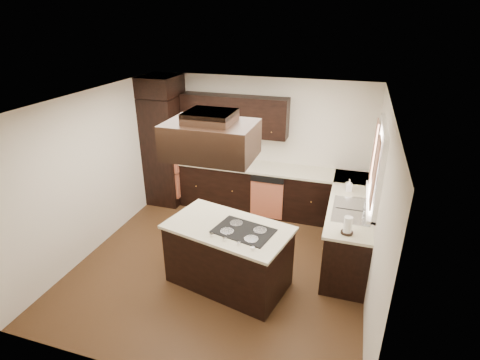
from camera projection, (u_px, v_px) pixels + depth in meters
The scene contains 30 objects.
floor at pixel (222, 263), 5.79m from camera, with size 4.20×4.20×0.02m, color brown.
ceiling at pixel (218, 100), 4.76m from camera, with size 4.20×4.20×0.02m, color silver.
wall_back at pixel (259, 144), 7.11m from camera, with size 4.20×0.02×2.50m, color silver.
wall_front at pixel (142, 283), 3.44m from camera, with size 4.20×0.02×2.50m, color silver.
wall_left at pixel (94, 172), 5.85m from camera, with size 0.02×4.20×2.50m, color silver.
wall_right at pixel (378, 211), 4.70m from camera, with size 0.02×4.20×2.50m, color silver.
oven_column at pixel (166, 151), 7.32m from camera, with size 0.65×0.75×2.12m, color black.
wall_oven_face at pixel (182, 149), 7.20m from camera, with size 0.05×0.62×0.78m, color #D8704D.
base_cabinets_back at pixel (255, 189), 7.17m from camera, with size 2.93×0.60×0.88m, color black.
base_cabinets_right at pixel (348, 227), 5.90m from camera, with size 0.60×2.40×0.88m, color black.
countertop_back at pixel (256, 167), 6.97m from camera, with size 2.93×0.63×0.04m, color beige.
countertop_right at pixel (351, 201), 5.72m from camera, with size 0.63×2.40×0.04m, color beige.
upper_cabinets at pixel (234, 115), 6.85m from camera, with size 2.00×0.34×0.72m, color black.
dishwasher_front at pixel (267, 200), 6.85m from camera, with size 0.60×0.05×0.72m, color #D8704D.
window_frame at pixel (378, 165), 5.03m from camera, with size 0.06×1.32×1.12m, color white.
window_pane at pixel (381, 166), 5.02m from camera, with size 0.00×1.20×1.00m, color white.
curtain_left at pixel (375, 173), 4.66m from camera, with size 0.02×0.34×0.90m, color beige.
curtain_right at pixel (374, 151), 5.39m from camera, with size 0.02×0.34×0.90m, color beige.
sink_rim at pixel (351, 210), 5.40m from camera, with size 0.52×0.84×0.01m, color silver.
island at pixel (228, 256), 5.19m from camera, with size 1.59×0.87×0.88m, color black.
island_top at pixel (228, 228), 5.00m from camera, with size 1.65×0.92×0.04m, color beige.
cooktop at pixel (244, 231), 4.88m from camera, with size 0.75×0.50×0.01m, color black.
range_hood at pixel (211, 140), 4.40m from camera, with size 1.05×0.72×0.42m, color black.
hood_duct at pixel (210, 117), 4.29m from camera, with size 0.55×0.50×0.13m, color black.
blender_base at pixel (199, 159), 7.17m from camera, with size 0.15×0.15×0.10m, color silver.
blender_pitcher at pixel (199, 150), 7.10m from camera, with size 0.13×0.13×0.26m, color silver.
spice_rack at pixel (227, 156), 7.05m from camera, with size 0.33×0.08×0.27m, color black.
mixing_bowl at pixel (185, 158), 7.26m from camera, with size 0.29×0.29×0.07m, color white.
soap_bottle at pixel (349, 185), 5.94m from camera, with size 0.09×0.09×0.20m, color white.
paper_towel at pixel (348, 225), 4.78m from camera, with size 0.11×0.11×0.24m, color white.
Camera 1 is at (1.68, -4.46, 3.52)m, focal length 28.00 mm.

